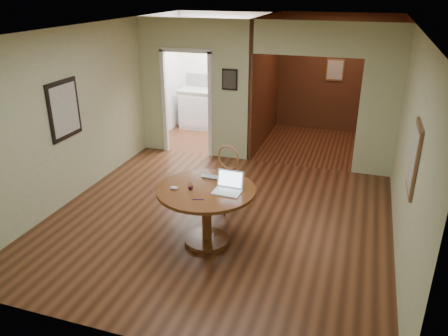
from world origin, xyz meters
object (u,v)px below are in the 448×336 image
(chair, at_px, (225,175))
(closed_laptop, at_px, (211,178))
(dining_table, at_px, (206,203))
(open_laptop, at_px, (228,186))

(chair, xyz_separation_m, closed_laptop, (0.05, -0.73, 0.26))
(chair, height_order, closed_laptop, chair)
(dining_table, height_order, closed_laptop, closed_laptop)
(open_laptop, relative_size, closed_laptop, 1.14)
(open_laptop, xyz_separation_m, closed_laptop, (-0.33, 0.27, -0.05))
(closed_laptop, bearing_deg, open_laptop, -39.33)
(chair, distance_m, open_laptop, 1.11)
(dining_table, bearing_deg, closed_laptop, 96.32)
(chair, distance_m, closed_laptop, 0.77)
(open_laptop, bearing_deg, dining_table, -173.15)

